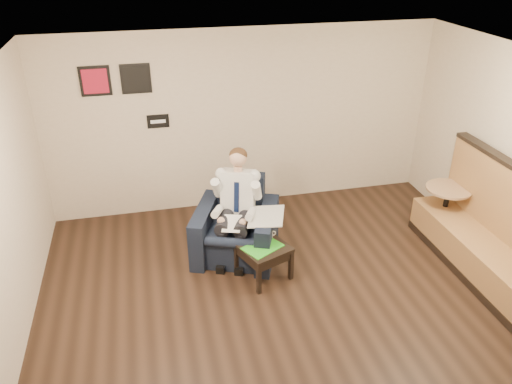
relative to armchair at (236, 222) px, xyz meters
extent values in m
plane|color=black|center=(0.44, -1.52, -0.51)|extent=(6.00, 6.00, 0.00)
cube|color=beige|center=(0.44, 1.48, 0.89)|extent=(6.00, 0.02, 2.80)
cube|color=white|center=(0.44, -1.52, 2.29)|extent=(6.00, 6.00, 0.02)
cube|color=black|center=(-0.86, 1.46, 0.99)|extent=(0.32, 0.02, 0.20)
cube|color=#B81632|center=(-1.66, 1.46, 1.64)|extent=(0.42, 0.03, 0.42)
cube|color=black|center=(-1.11, 1.46, 1.64)|extent=(0.42, 0.03, 0.42)
cube|color=black|center=(0.00, 0.00, 0.00)|extent=(1.38, 1.38, 1.03)
cube|color=white|center=(-0.09, -0.23, 0.12)|extent=(0.33, 0.39, 0.01)
cube|color=silver|center=(0.36, -0.26, 0.19)|extent=(0.60, 0.67, 0.01)
cube|color=black|center=(0.25, -0.58, -0.28)|extent=(0.74, 0.74, 0.46)
cube|color=green|center=(0.22, -0.61, -0.04)|extent=(0.57, 0.52, 0.01)
cylinder|color=white|center=(0.37, -0.40, 0.00)|extent=(0.11, 0.11, 0.10)
cube|color=black|center=(0.23, -0.41, -0.05)|extent=(0.16, 0.10, 0.01)
cube|color=olive|center=(3.03, -1.31, 0.21)|extent=(0.67, 2.83, 1.45)
cylinder|color=#9F7856|center=(3.03, -0.22, -0.12)|extent=(0.71, 0.71, 0.78)
camera|label=1|loc=(-1.05, -5.68, 3.49)|focal=35.00mm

